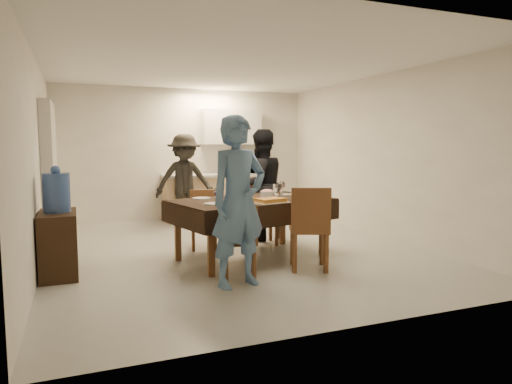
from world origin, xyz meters
The scene contains 33 objects.
floor centered at (0.00, 0.00, 0.00)m, with size 5.00×6.00×0.02m, color #ABACA7.
ceiling centered at (0.00, 0.00, 2.60)m, with size 5.00×6.00×0.02m, color white.
wall_back centered at (0.00, 3.00, 1.30)m, with size 5.00×0.02×2.60m, color white.
wall_front centered at (0.00, -3.00, 1.30)m, with size 5.00×0.02×2.60m, color white.
wall_left centered at (-2.50, 0.00, 1.30)m, with size 0.02×6.00×2.60m, color white.
wall_right centered at (2.50, 0.00, 1.30)m, with size 0.02×6.00×2.60m, color white.
stub_partition centered at (-2.42, 1.20, 1.05)m, with size 0.15×1.40×2.10m, color beige.
kitchen_base_cabinet centered at (0.60, 2.68, 0.43)m, with size 2.20×0.60×0.86m, color tan.
kitchen_worktop centered at (0.60, 2.68, 0.89)m, with size 2.24×0.64×0.05m, color #BABBB6.
upper_cabinet centered at (0.90, 2.82, 1.85)m, with size 1.20×0.34×0.70m, color silver.
dining_table centered at (0.06, -0.53, 0.75)m, with size 2.22×1.60×0.78m.
chair_near_left centered at (-0.39, -1.36, 0.52)m, with size 0.45×0.46×0.46m.
chair_near_right centered at (0.51, -1.38, 0.61)m, with size 0.60×0.61×0.54m.
chair_far_left centered at (-0.39, 0.14, 0.51)m, with size 0.46×0.46×0.45m.
chair_far_right centered at (0.51, 0.12, 0.61)m, with size 0.52×0.52×0.54m.
console centered at (-2.28, -0.47, 0.37)m, with size 0.40×0.80×0.74m, color #321F10.
water_jug centered at (-2.28, -0.47, 0.96)m, with size 0.30×0.30×0.44m, color #3E5FAA.
wine_bottle centered at (0.01, -0.48, 0.95)m, with size 0.08×0.08×0.34m, color black, non-canonical shape.
water_pitcher centered at (0.41, -0.58, 0.88)m, with size 0.13×0.13×0.20m, color white.
savoury_tart centered at (0.16, -0.91, 0.81)m, with size 0.41×0.31×0.05m, color gold.
salad_bowl centered at (0.36, -0.35, 0.82)m, with size 0.20×0.20×0.08m, color silver.
mushroom_dish centered at (0.01, -0.25, 0.80)m, with size 0.19×0.19×0.03m, color silver.
wine_glass_a centered at (-0.49, -0.78, 0.88)m, with size 0.09×0.09×0.19m, color white, non-canonical shape.
wine_glass_b centered at (0.61, -0.28, 0.89)m, with size 0.09×0.09×0.21m, color white, non-canonical shape.
wine_glass_c centered at (-0.14, -0.23, 0.89)m, with size 0.09×0.09×0.20m, color white, non-canonical shape.
plate_near_left centered at (-0.54, -0.83, 0.79)m, with size 0.24×0.24×0.01m, color silver.
plate_near_right centered at (0.66, -0.83, 0.79)m, with size 0.26×0.26×0.02m, color silver.
plate_far_left centered at (-0.54, -0.23, 0.79)m, with size 0.24×0.24×0.01m, color silver.
plate_far_right centered at (0.66, -0.23, 0.79)m, with size 0.25×0.25×0.01m, color silver.
microwave centered at (1.27, 2.68, 1.05)m, with size 0.51×0.35×0.28m, color silver.
person_near centered at (-0.49, -1.58, 0.90)m, with size 0.66×0.43×1.81m, color #567AA8.
person_far centered at (0.61, 0.52, 0.87)m, with size 0.84×0.66×1.73m, color black.
person_kitchen centered at (-0.20, 2.23, 0.84)m, with size 1.09×0.63×1.69m, color black.
Camera 1 is at (-2.06, -6.07, 1.50)m, focal length 32.00 mm.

